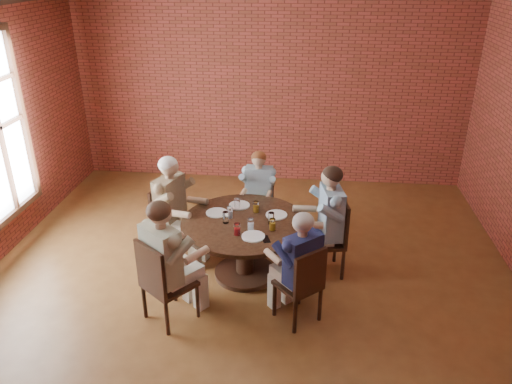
# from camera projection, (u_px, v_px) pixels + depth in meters

# --- Properties ---
(floor) EXTENTS (7.00, 7.00, 0.00)m
(floor) POSITION_uv_depth(u_px,v_px,m) (245.00, 298.00, 5.75)
(floor) COLOR brown
(floor) RESTS_ON ground
(wall_back) EXTENTS (7.00, 0.00, 7.00)m
(wall_back) POSITION_uv_depth(u_px,v_px,m) (270.00, 83.00, 8.18)
(wall_back) COLOR #94372A
(wall_back) RESTS_ON ground
(dining_table) EXTENTS (1.50, 1.50, 0.75)m
(dining_table) POSITION_uv_depth(u_px,v_px,m) (245.00, 238.00, 5.95)
(dining_table) COLOR #311B10
(dining_table) RESTS_ON floor
(chair_a) EXTENTS (0.54, 0.54, 0.97)m
(chair_a) POSITION_uv_depth(u_px,v_px,m) (332.00, 234.00, 6.03)
(chair_a) COLOR #311B10
(chair_a) RESTS_ON floor
(diner_a) EXTENTS (0.80, 0.69, 1.40)m
(diner_a) POSITION_uv_depth(u_px,v_px,m) (325.00, 222.00, 5.95)
(diner_a) COLOR teal
(diner_a) RESTS_ON floor
(chair_b) EXTENTS (0.40, 0.40, 0.88)m
(chair_b) POSITION_uv_depth(u_px,v_px,m) (259.00, 202.00, 6.92)
(chair_b) COLOR #311B10
(chair_b) RESTS_ON floor
(diner_b) EXTENTS (0.51, 0.61, 1.24)m
(diner_b) POSITION_uv_depth(u_px,v_px,m) (258.00, 195.00, 6.80)
(diner_b) COLOR #8198A4
(diner_b) RESTS_ON floor
(chair_c) EXTENTS (0.58, 0.58, 0.97)m
(chair_c) POSITION_uv_depth(u_px,v_px,m) (169.00, 220.00, 6.36)
(chair_c) COLOR #311B10
(chair_c) RESTS_ON floor
(diner_c) EXTENTS (0.83, 0.75, 1.39)m
(diner_c) POSITION_uv_depth(u_px,v_px,m) (175.00, 210.00, 6.25)
(diner_c) COLOR brown
(diner_c) RESTS_ON floor
(chair_d) EXTENTS (0.65, 0.65, 0.98)m
(chair_d) POSITION_uv_depth(u_px,v_px,m) (161.00, 280.00, 5.16)
(chair_d) COLOR #311B10
(chair_d) RESTS_ON floor
(diner_d) EXTENTS (0.89, 0.91, 1.41)m
(diner_d) POSITION_uv_depth(u_px,v_px,m) (167.00, 262.00, 5.15)
(diner_d) COLOR gray
(diner_d) RESTS_ON floor
(chair_e) EXTENTS (0.57, 0.57, 0.91)m
(chair_e) POSITION_uv_depth(u_px,v_px,m) (303.00, 283.00, 5.17)
(chair_e) COLOR #311B10
(chair_e) RESTS_ON floor
(diner_e) EXTENTS (0.79, 0.80, 1.29)m
(diner_e) POSITION_uv_depth(u_px,v_px,m) (299.00, 267.00, 5.17)
(diner_e) COLOR #181E45
(diner_e) RESTS_ON floor
(plate_a) EXTENTS (0.26, 0.26, 0.01)m
(plate_a) POSITION_uv_depth(u_px,v_px,m) (276.00, 215.00, 5.98)
(plate_a) COLOR white
(plate_a) RESTS_ON dining_table
(plate_b) EXTENTS (0.26, 0.26, 0.01)m
(plate_b) POSITION_uv_depth(u_px,v_px,m) (239.00, 205.00, 6.22)
(plate_b) COLOR white
(plate_b) RESTS_ON dining_table
(plate_c) EXTENTS (0.26, 0.26, 0.01)m
(plate_c) POSITION_uv_depth(u_px,v_px,m) (217.00, 213.00, 6.04)
(plate_c) COLOR white
(plate_c) RESTS_ON dining_table
(plate_d) EXTENTS (0.26, 0.26, 0.01)m
(plate_d) POSITION_uv_depth(u_px,v_px,m) (253.00, 236.00, 5.52)
(plate_d) COLOR white
(plate_d) RESTS_ON dining_table
(glass_a) EXTENTS (0.07, 0.07, 0.14)m
(glass_a) POSITION_uv_depth(u_px,v_px,m) (271.00, 218.00, 5.78)
(glass_a) COLOR white
(glass_a) RESTS_ON dining_table
(glass_b) EXTENTS (0.07, 0.07, 0.14)m
(glass_b) POSITION_uv_depth(u_px,v_px,m) (256.00, 207.00, 6.04)
(glass_b) COLOR white
(glass_b) RESTS_ON dining_table
(glass_c) EXTENTS (0.07, 0.07, 0.14)m
(glass_c) POSITION_uv_depth(u_px,v_px,m) (237.00, 204.00, 6.10)
(glass_c) COLOR white
(glass_c) RESTS_ON dining_table
(glass_d) EXTENTS (0.07, 0.07, 0.14)m
(glass_d) POSITION_uv_depth(u_px,v_px,m) (230.00, 212.00, 5.91)
(glass_d) COLOR white
(glass_d) RESTS_ON dining_table
(glass_e) EXTENTS (0.07, 0.07, 0.14)m
(glass_e) POSITION_uv_depth(u_px,v_px,m) (226.00, 217.00, 5.79)
(glass_e) COLOR white
(glass_e) RESTS_ON dining_table
(glass_f) EXTENTS (0.07, 0.07, 0.14)m
(glass_f) POSITION_uv_depth(u_px,v_px,m) (237.00, 229.00, 5.54)
(glass_f) COLOR white
(glass_f) RESTS_ON dining_table
(glass_g) EXTENTS (0.07, 0.07, 0.14)m
(glass_g) POSITION_uv_depth(u_px,v_px,m) (251.00, 224.00, 5.64)
(glass_g) COLOR white
(glass_g) RESTS_ON dining_table
(glass_h) EXTENTS (0.07, 0.07, 0.14)m
(glass_h) POSITION_uv_depth(u_px,v_px,m) (272.00, 224.00, 5.64)
(glass_h) COLOR white
(glass_h) RESTS_ON dining_table
(smartphone) EXTENTS (0.12, 0.17, 0.01)m
(smartphone) POSITION_uv_depth(u_px,v_px,m) (266.00, 239.00, 5.47)
(smartphone) COLOR black
(smartphone) RESTS_ON dining_table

